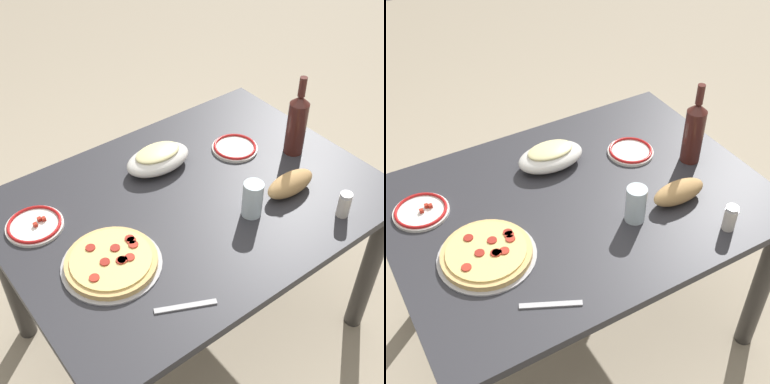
% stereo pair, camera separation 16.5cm
% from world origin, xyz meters
% --- Properties ---
extents(ground_plane, '(8.00, 8.00, 0.00)m').
position_xyz_m(ground_plane, '(0.00, 0.00, 0.00)').
color(ground_plane, tan).
rests_on(ground_plane, ground).
extents(dining_table, '(1.23, 0.90, 0.71)m').
position_xyz_m(dining_table, '(0.00, 0.00, 0.59)').
color(dining_table, '#2D2D33').
rests_on(dining_table, ground).
extents(pepperoni_pizza, '(0.29, 0.29, 0.03)m').
position_xyz_m(pepperoni_pizza, '(-0.36, -0.09, 0.72)').
color(pepperoni_pizza, '#B7B7BC').
rests_on(pepperoni_pizza, dining_table).
extents(baked_pasta_dish, '(0.24, 0.15, 0.08)m').
position_xyz_m(baked_pasta_dish, '(0.01, 0.21, 0.75)').
color(baked_pasta_dish, white).
rests_on(baked_pasta_dish, dining_table).
extents(wine_bottle, '(0.07, 0.07, 0.30)m').
position_xyz_m(wine_bottle, '(0.45, -0.01, 0.83)').
color(wine_bottle, '#471E19').
rests_on(wine_bottle, dining_table).
extents(water_glass, '(0.06, 0.06, 0.12)m').
position_xyz_m(water_glass, '(0.11, -0.17, 0.77)').
color(water_glass, silver).
rests_on(water_glass, dining_table).
extents(side_plate_near, '(0.18, 0.18, 0.02)m').
position_xyz_m(side_plate_near, '(-0.47, 0.19, 0.72)').
color(side_plate_near, white).
rests_on(side_plate_near, dining_table).
extents(side_plate_far, '(0.17, 0.17, 0.02)m').
position_xyz_m(side_plate_far, '(0.29, 0.12, 0.72)').
color(side_plate_far, white).
rests_on(side_plate_far, dining_table).
extents(bread_loaf, '(0.19, 0.08, 0.07)m').
position_xyz_m(bread_loaf, '(0.28, -0.17, 0.74)').
color(bread_loaf, tan).
rests_on(bread_loaf, dining_table).
extents(spice_shaker, '(0.04, 0.04, 0.09)m').
position_xyz_m(spice_shaker, '(0.33, -0.35, 0.75)').
color(spice_shaker, silver).
rests_on(spice_shaker, dining_table).
extents(fork_right, '(0.16, 0.09, 0.00)m').
position_xyz_m(fork_right, '(-0.28, -0.33, 0.71)').
color(fork_right, '#B7B7BC').
rests_on(fork_right, dining_table).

